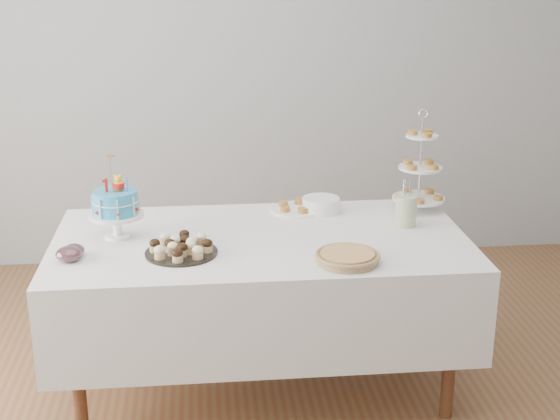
{
  "coord_description": "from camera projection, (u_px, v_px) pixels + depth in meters",
  "views": [
    {
      "loc": [
        -0.25,
        -3.08,
        2.04
      ],
      "look_at": [
        0.09,
        0.3,
        0.9
      ],
      "focal_mm": 50.0,
      "sensor_mm": 36.0,
      "label": 1
    }
  ],
  "objects": [
    {
      "name": "pie",
      "position": [
        347.0,
        257.0,
        3.32
      ],
      "size": [
        0.28,
        0.28,
        0.04
      ],
      "color": "tan",
      "rests_on": "table"
    },
    {
      "name": "cupcake_tray",
      "position": [
        181.0,
        246.0,
        3.41
      ],
      "size": [
        0.32,
        0.32,
        0.07
      ],
      "color": "black",
      "rests_on": "table"
    },
    {
      "name": "utensil_pitcher",
      "position": [
        406.0,
        210.0,
        3.75
      ],
      "size": [
        0.11,
        0.1,
        0.23
      ],
      "rotation": [
        0.0,
        0.0,
        0.25
      ],
      "color": "beige",
      "rests_on": "table"
    },
    {
      "name": "walls",
      "position": [
        265.0,
        129.0,
        3.15
      ],
      "size": [
        5.04,
        4.04,
        2.7
      ],
      "color": "#9EA1A3",
      "rests_on": "floor"
    },
    {
      "name": "tiered_stand",
      "position": [
        420.0,
        168.0,
        3.95
      ],
      "size": [
        0.27,
        0.27,
        0.52
      ],
      "color": "silver",
      "rests_on": "table"
    },
    {
      "name": "birthday_cake",
      "position": [
        117.0,
        216.0,
        3.58
      ],
      "size": [
        0.25,
        0.25,
        0.39
      ],
      "rotation": [
        0.0,
        0.0,
        0.18
      ],
      "color": "white",
      "rests_on": "table"
    },
    {
      "name": "pastry_plate",
      "position": [
        296.0,
        207.0,
        3.98
      ],
      "size": [
        0.26,
        0.26,
        0.04
      ],
      "color": "white",
      "rests_on": "table"
    },
    {
      "name": "plate_stack",
      "position": [
        321.0,
        205.0,
        3.96
      ],
      "size": [
        0.19,
        0.19,
        0.07
      ],
      "color": "white",
      "rests_on": "table"
    },
    {
      "name": "floor",
      "position": [
        267.0,
        417.0,
        3.58
      ],
      "size": [
        5.0,
        5.0,
        0.0
      ],
      "primitive_type": "plane",
      "color": "brown",
      "rests_on": "ground"
    },
    {
      "name": "jam_bowl_b",
      "position": [
        73.0,
        251.0,
        3.38
      ],
      "size": [
        0.1,
        0.1,
        0.06
      ],
      "color": "silver",
      "rests_on": "table"
    },
    {
      "name": "jam_bowl_a",
      "position": [
        69.0,
        254.0,
        3.33
      ],
      "size": [
        0.11,
        0.11,
        0.07
      ],
      "color": "silver",
      "rests_on": "table"
    },
    {
      "name": "table",
      "position": [
        261.0,
        282.0,
        3.69
      ],
      "size": [
        1.92,
        1.02,
        0.77
      ],
      "color": "silver",
      "rests_on": "floor"
    }
  ]
}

